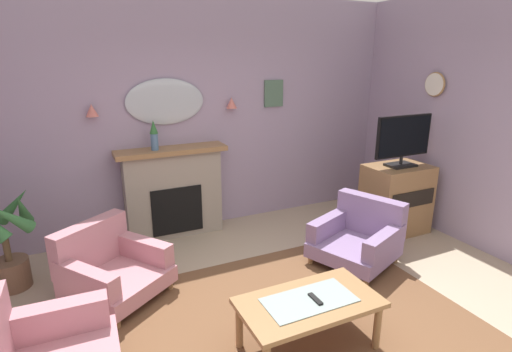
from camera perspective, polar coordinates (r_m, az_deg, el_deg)
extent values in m
cube|color=tan|center=(3.66, 5.87, -22.50)|extent=(6.62, 6.18, 0.10)
cube|color=#9E8CA8|center=(5.31, -8.59, 8.41)|extent=(6.62, 0.10, 3.00)
cube|color=brown|center=(3.75, 4.22, -20.13)|extent=(3.20, 2.40, 0.01)
cube|color=gray|center=(5.24, -11.62, -2.58)|extent=(1.20, 0.28, 1.10)
cube|color=black|center=(5.20, -11.24, -4.68)|extent=(0.64, 0.12, 0.60)
cube|color=olive|center=(5.06, -11.95, 3.56)|extent=(1.36, 0.36, 0.06)
cylinder|color=#4C7093|center=(4.97, -14.23, 4.73)|extent=(0.09, 0.09, 0.20)
cone|color=#2D6633|center=(4.94, -14.38, 6.78)|extent=(0.10, 0.10, 0.16)
ellipsoid|color=#B2BCC6|center=(5.10, -12.76, 10.26)|extent=(0.96, 0.06, 0.56)
cone|color=#D17066|center=(4.94, -22.32, 8.63)|extent=(0.14, 0.14, 0.14)
cone|color=#D17066|center=(5.31, -3.50, 10.34)|extent=(0.14, 0.14, 0.14)
cylinder|color=silver|center=(5.69, 24.09, 11.81)|extent=(0.04, 0.28, 0.28)
torus|color=olive|center=(5.69, 24.09, 11.81)|extent=(0.03, 0.31, 0.31)
cube|color=#4C6B56|center=(5.63, 2.52, 11.64)|extent=(0.28, 0.03, 0.36)
cube|color=olive|center=(3.29, 7.57, -17.41)|extent=(1.10, 0.60, 0.04)
cube|color=#8C9E99|center=(3.27, 7.59, -17.06)|extent=(0.72, 0.36, 0.01)
cylinder|color=olive|center=(3.52, 16.85, -19.88)|extent=(0.06, 0.06, 0.40)
cylinder|color=olive|center=(3.40, -2.38, -20.53)|extent=(0.06, 0.06, 0.40)
cylinder|color=olive|center=(3.81, 11.88, -16.30)|extent=(0.06, 0.06, 0.40)
cube|color=black|center=(3.27, 8.44, -16.95)|extent=(0.04, 0.16, 0.02)
cube|color=#B77A84|center=(3.46, -26.76, -17.76)|extent=(0.76, 0.19, 0.24)
cylinder|color=olive|center=(3.63, -20.25, -21.87)|extent=(0.07, 0.07, 0.10)
cube|color=gray|center=(4.69, 13.75, -10.03)|extent=(1.04, 1.04, 0.16)
cube|color=gray|center=(4.84, 15.98, -5.36)|extent=(0.45, 0.80, 0.45)
cube|color=gray|center=(4.76, 10.32, -6.85)|extent=(0.72, 0.40, 0.22)
cube|color=gray|center=(4.47, 17.75, -9.03)|extent=(0.72, 0.40, 0.22)
cylinder|color=olive|center=(4.64, 7.79, -11.77)|extent=(0.06, 0.06, 0.10)
cylinder|color=olive|center=(4.35, 15.37, -14.39)|extent=(0.06, 0.06, 0.10)
cylinder|color=olive|center=(5.16, 12.20, -8.94)|extent=(0.06, 0.06, 0.10)
cylinder|color=olive|center=(4.90, 19.15, -11.01)|extent=(0.06, 0.06, 0.10)
cube|color=#B77A84|center=(4.20, -18.98, -13.90)|extent=(1.12, 1.12, 0.16)
cube|color=#B77A84|center=(4.30, -22.46, -8.94)|extent=(0.74, 0.59, 0.45)
cube|color=#B77A84|center=(3.93, -23.00, -13.44)|extent=(0.53, 0.67, 0.22)
cube|color=#B77A84|center=(4.31, -15.86, -9.89)|extent=(0.53, 0.67, 0.22)
cylinder|color=olive|center=(3.86, -19.11, -19.15)|extent=(0.06, 0.06, 0.10)
cylinder|color=olive|center=(4.25, -12.12, -14.92)|extent=(0.06, 0.06, 0.10)
cylinder|color=olive|center=(4.33, -25.40, -15.68)|extent=(0.06, 0.06, 0.10)
cylinder|color=olive|center=(4.68, -18.57, -12.31)|extent=(0.06, 0.06, 0.10)
cube|color=olive|center=(5.58, 19.24, -3.08)|extent=(0.80, 0.56, 0.90)
cube|color=black|center=(5.36, 21.43, -3.08)|extent=(0.68, 0.02, 0.20)
cube|color=black|center=(5.43, 19.85, 1.48)|extent=(0.36, 0.24, 0.03)
cylinder|color=black|center=(5.41, 19.92, 2.14)|extent=(0.04, 0.04, 0.10)
cube|color=black|center=(5.35, 20.25, 5.36)|extent=(0.84, 0.04, 0.52)
cube|color=black|center=(5.33, 20.41, 5.31)|extent=(0.80, 0.01, 0.48)
cylinder|color=brown|center=(4.82, -31.39, -11.78)|extent=(0.34, 0.34, 0.30)
cylinder|color=brown|center=(4.70, -31.97, -8.41)|extent=(0.06, 0.06, 0.32)
cone|color=#38753D|center=(4.54, -30.27, -4.11)|extent=(0.14, 0.42, 0.45)
cone|color=#38753D|center=(4.71, -31.19, -3.56)|extent=(0.43, 0.34, 0.44)
cone|color=#38753D|center=(4.40, -31.67, -4.96)|extent=(0.44, 0.33, 0.43)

